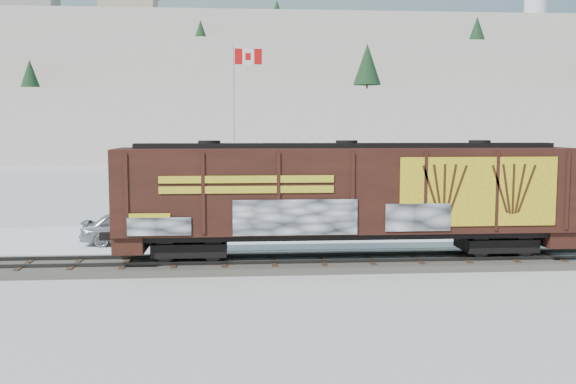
{
  "coord_description": "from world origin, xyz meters",
  "views": [
    {
      "loc": [
        -1.41,
        -26.2,
        5.74
      ],
      "look_at": [
        0.85,
        3.0,
        2.83
      ],
      "focal_mm": 40.0,
      "sensor_mm": 36.0,
      "label": 1
    }
  ],
  "objects": [
    {
      "name": "parking_strip",
      "position": [
        0.0,
        7.5,
        0.01
      ],
      "size": [
        40.0,
        8.0,
        0.03
      ],
      "primitive_type": "cube",
      "color": "white",
      "rests_on": "ground"
    },
    {
      "name": "hopper_railcar",
      "position": [
        3.05,
        -0.01,
        3.05
      ],
      "size": [
        18.77,
        3.06,
        4.71
      ],
      "color": "black",
      "rests_on": "rail_track"
    },
    {
      "name": "car_silver",
      "position": [
        -6.7,
        5.67,
        0.86
      ],
      "size": [
        4.85,
        1.96,
        1.65
      ],
      "primitive_type": "imported",
      "rotation": [
        0.0,
        0.0,
        1.57
      ],
      "color": "#A2A4A9",
      "rests_on": "parking_strip"
    },
    {
      "name": "car_white",
      "position": [
        -3.06,
        7.45,
        0.83
      ],
      "size": [
        5.17,
        3.18,
        1.61
      ],
      "primitive_type": "imported",
      "rotation": [
        0.0,
        0.0,
        1.24
      ],
      "color": "silver",
      "rests_on": "parking_strip"
    },
    {
      "name": "rail_track",
      "position": [
        0.0,
        0.0,
        0.15
      ],
      "size": [
        50.0,
        3.4,
        0.43
      ],
      "color": "#59544C",
      "rests_on": "ground"
    },
    {
      "name": "ground",
      "position": [
        0.0,
        0.0,
        0.0
      ],
      "size": [
        500.0,
        500.0,
        0.0
      ],
      "primitive_type": "plane",
      "color": "white",
      "rests_on": "ground"
    },
    {
      "name": "car_dark",
      "position": [
        4.56,
        7.14,
        0.68
      ],
      "size": [
        4.69,
        2.39,
        1.3
      ],
      "primitive_type": "imported",
      "rotation": [
        0.0,
        0.0,
        1.7
      ],
      "color": "black",
      "rests_on": "parking_strip"
    },
    {
      "name": "flagpole",
      "position": [
        -1.58,
        15.63,
        4.04
      ],
      "size": [
        2.3,
        0.9,
        11.03
      ],
      "color": "silver",
      "rests_on": "ground"
    },
    {
      "name": "hillside",
      "position": [
        -0.05,
        139.79,
        14.37
      ],
      "size": [
        360.0,
        110.0,
        93.0
      ],
      "color": "white",
      "rests_on": "ground"
    }
  ]
}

